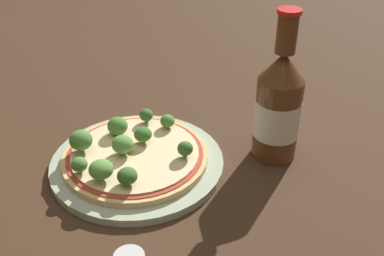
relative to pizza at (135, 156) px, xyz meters
The scene contains 14 objects.
ground_plane 0.04m from the pizza, 58.84° to the left, with size 3.00×3.00×0.00m, color #3D2819.
plate 0.01m from the pizza, 24.58° to the left, with size 0.26×0.26×0.01m.
pizza is the anchor object (origin of this frame).
broccoli_floret_0 0.03m from the pizza, 127.41° to the right, with size 0.03×0.03×0.03m.
broccoli_floret_1 0.08m from the pizza, 143.97° to the right, with size 0.03×0.03×0.03m.
broccoli_floret_2 0.09m from the pizza, 120.58° to the left, with size 0.02×0.02×0.02m.
broccoli_floret_3 0.08m from the pizza, 28.42° to the left, with size 0.02×0.02×0.03m.
broccoli_floret_4 0.06m from the pizza, 160.26° to the left, with size 0.03×0.03×0.03m.
broccoli_floret_5 0.04m from the pizza, 103.49° to the left, with size 0.03×0.03×0.03m.
broccoli_floret_6 0.09m from the pizza, 107.62° to the right, with size 0.02×0.02×0.02m.
broccoli_floret_7 0.08m from the pizza, 53.58° to the right, with size 0.03×0.03×0.03m.
broccoli_floret_8 0.09m from the pizza, 93.89° to the left, with size 0.02×0.02×0.02m.
broccoli_floret_9 0.08m from the pizza, 82.70° to the right, with size 0.03×0.03×0.03m.
beer_bottle 0.23m from the pizza, 45.78° to the left, with size 0.07×0.07×0.24m.
Camera 1 is at (0.39, -0.41, 0.42)m, focal length 42.00 mm.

